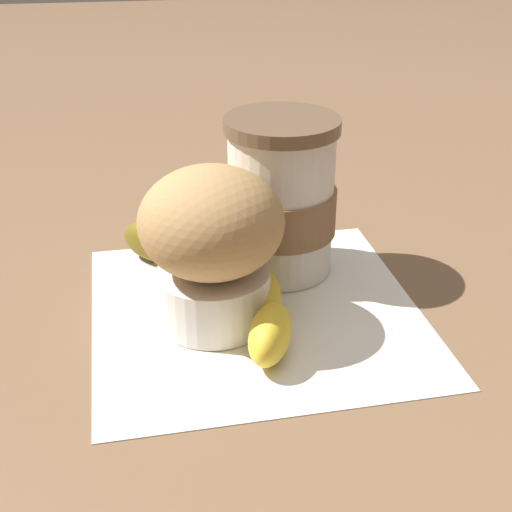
% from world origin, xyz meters
% --- Properties ---
extents(ground_plane, '(3.00, 3.00, 0.00)m').
position_xyz_m(ground_plane, '(0.00, 0.00, 0.00)').
color(ground_plane, brown).
extents(paper_napkin, '(0.24, 0.24, 0.00)m').
position_xyz_m(paper_napkin, '(0.00, 0.00, 0.00)').
color(paper_napkin, white).
rests_on(paper_napkin, ground_plane).
extents(coffee_cup, '(0.09, 0.09, 0.12)m').
position_xyz_m(coffee_cup, '(-0.06, 0.03, 0.06)').
color(coffee_cup, silver).
rests_on(coffee_cup, paper_napkin).
extents(muffin, '(0.10, 0.10, 0.11)m').
position_xyz_m(muffin, '(0.01, -0.03, 0.06)').
color(muffin, white).
rests_on(muffin, paper_napkin).
extents(banana, '(0.20, 0.13, 0.03)m').
position_xyz_m(banana, '(-0.02, -0.02, 0.02)').
color(banana, gold).
rests_on(banana, paper_napkin).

